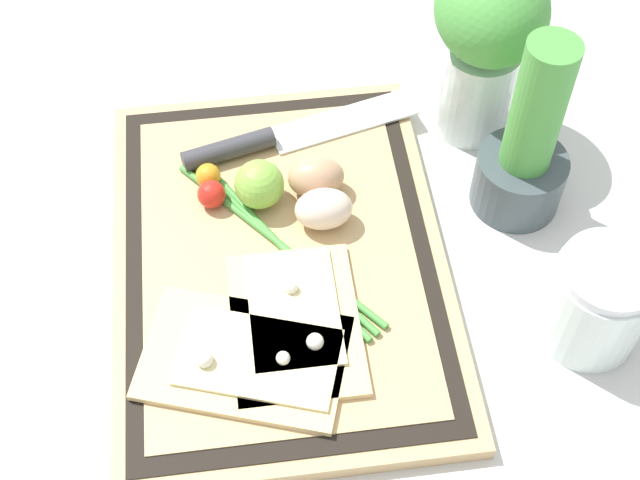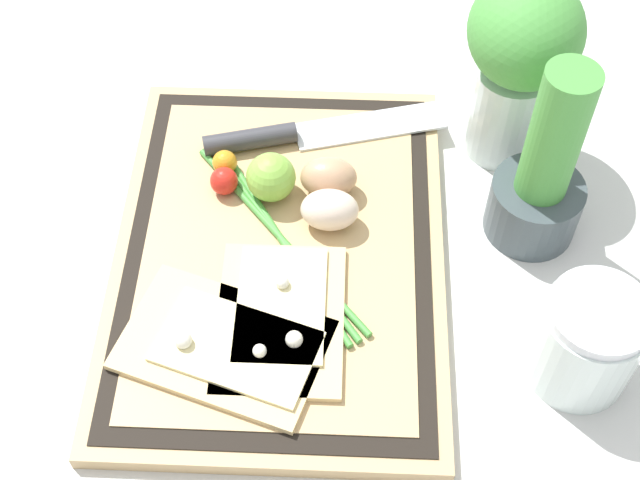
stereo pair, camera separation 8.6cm
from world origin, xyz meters
The scene contains 14 objects.
ground_plane centered at (0.00, 0.00, 0.00)m, with size 6.00×6.00×0.00m, color silver.
cutting_board centered at (0.00, 0.00, 0.01)m, with size 0.45×0.33×0.02m.
pizza_slice_near centered at (0.11, -0.04, 0.03)m, with size 0.17×0.21×0.02m.
pizza_slice_far centered at (0.08, 0.01, 0.03)m, with size 0.16×0.12×0.02m.
knife centered at (-0.15, 0.00, 0.03)m, with size 0.10×0.26×0.02m.
egg_brown centered at (-0.08, 0.05, 0.04)m, with size 0.04×0.06×0.04m, color tan.
egg_pink centered at (-0.03, 0.05, 0.04)m, with size 0.04×0.06×0.04m, color beige.
lime centered at (-0.07, -0.01, 0.05)m, with size 0.05×0.05×0.05m, color #7FB742.
cherry_tomato_red centered at (-0.07, -0.06, 0.03)m, with size 0.03×0.03×0.03m, color red.
cherry_tomato_yellow centered at (-0.10, -0.06, 0.03)m, with size 0.03×0.03×0.03m, color orange.
scallion_bunch centered at (-0.01, 0.00, 0.02)m, with size 0.25×0.19×0.01m.
herb_pot centered at (-0.05, 0.25, 0.07)m, with size 0.09×0.09×0.21m.
sauce_jar centered at (0.11, 0.28, 0.05)m, with size 0.09×0.09×0.10m.
herb_glass centered at (-0.17, 0.23, 0.13)m, with size 0.13×0.11×0.21m.
Camera 2 is at (0.51, 0.06, 0.73)m, focal length 50.00 mm.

